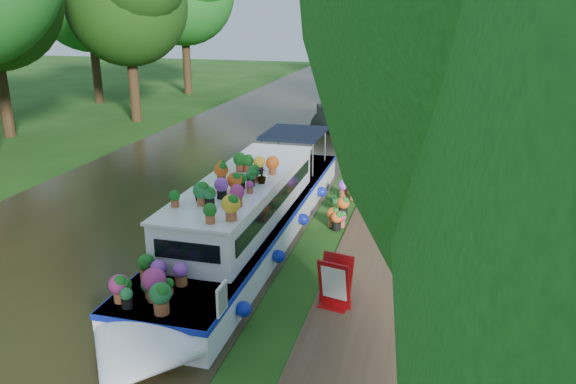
{
  "coord_description": "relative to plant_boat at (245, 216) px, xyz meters",
  "views": [
    {
      "loc": [
        2.27,
        -13.17,
        5.95
      ],
      "look_at": [
        -1.33,
        0.39,
        1.3
      ],
      "focal_mm": 35.0,
      "sensor_mm": 36.0,
      "label": 1
    }
  ],
  "objects": [
    {
      "name": "plant_boat",
      "position": [
        0.0,
        0.0,
        0.0
      ],
      "size": [
        2.29,
        13.52,
        2.26
      ],
      "color": "white",
      "rests_on": "canal_water"
    },
    {
      "name": "ground",
      "position": [
        2.25,
        0.46,
        -0.85
      ],
      "size": [
        100.0,
        100.0,
        0.0
      ],
      "primitive_type": "plane",
      "color": "#183F0F",
      "rests_on": "ground"
    },
    {
      "name": "canal_water",
      "position": [
        -3.75,
        0.46,
        -0.84
      ],
      "size": [
        10.0,
        100.0,
        0.02
      ],
      "primitive_type": "cube",
      "color": "black",
      "rests_on": "ground"
    },
    {
      "name": "sandwich_board",
      "position": [
        2.8,
        -2.48,
        -0.33
      ],
      "size": [
        0.72,
        0.67,
        1.08
      ],
      "rotation": [
        0.0,
        0.0,
        -0.22
      ],
      "color": "#9D0B0C",
      "rests_on": "towpath"
    },
    {
      "name": "verge_plant",
      "position": [
        1.65,
        3.97,
        -0.64
      ],
      "size": [
        0.43,
        0.39,
        0.43
      ],
      "primitive_type": "imported",
      "rotation": [
        0.0,
        0.0,
        -0.15
      ],
      "color": "#1B5B23",
      "rests_on": "ground"
    },
    {
      "name": "second_boat",
      "position": [
        -0.5,
        16.59,
        -0.36
      ],
      "size": [
        3.5,
        6.56,
        1.19
      ],
      "rotation": [
        0.0,
        0.0,
        0.34
      ],
      "color": "black",
      "rests_on": "canal_water"
    },
    {
      "name": "pedestrian_pink",
      "position": [
        2.75,
        17.23,
        -0.08
      ],
      "size": [
        0.62,
        0.49,
        1.49
      ],
      "primitive_type": "imported",
      "rotation": [
        0.0,
        0.0,
        0.28
      ],
      "color": "#D2569B",
      "rests_on": "towpath"
    },
    {
      "name": "towpath",
      "position": [
        3.45,
        0.46,
        -0.84
      ],
      "size": [
        2.2,
        100.0,
        0.03
      ],
      "primitive_type": "cube",
      "color": "#463221",
      "rests_on": "ground"
    }
  ]
}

